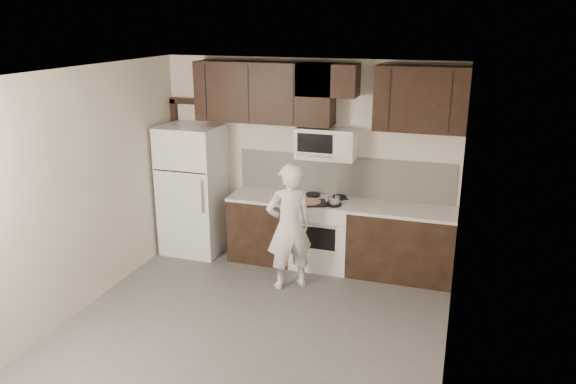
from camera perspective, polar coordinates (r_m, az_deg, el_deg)
The scene contains 14 objects.
floor at distance 6.11m, azimuth -4.13°, elevation -14.22°, with size 4.50×4.50×0.00m, color #565351.
back_wall at distance 7.57m, azimuth 2.01°, elevation 3.21°, with size 4.00×4.00×0.00m, color beige.
ceiling at distance 5.23m, azimuth -4.77°, elevation 11.86°, with size 4.50×4.50×0.00m, color white.
counter_run at distance 7.42m, azimuth 5.77°, elevation -4.43°, with size 2.95×0.64×0.91m.
stove at distance 7.48m, azimuth 3.50°, elevation -4.14°, with size 0.76×0.66×0.94m.
backsplash at distance 7.48m, azimuth 5.66°, elevation 1.63°, with size 2.90×0.02×0.54m, color beige.
upper_cabinets at distance 7.17m, azimuth 3.32°, elevation 10.00°, with size 3.48×0.35×0.78m.
microwave at distance 7.24m, azimuth 3.90°, elevation 4.98°, with size 0.76×0.42×0.40m.
refrigerator at distance 7.92m, azimuth -9.59°, elevation 0.25°, with size 0.80×0.76×1.80m.
door_trim at distance 8.27m, azimuth -10.99°, elevation 3.40°, with size 0.50×0.08×2.12m.
saucepan at distance 7.13m, azimuth 4.69°, elevation -0.91°, with size 0.25×0.16×0.15m.
baking_tray at distance 7.18m, azimuth 2.27°, elevation -1.13°, with size 0.40×0.30×0.02m, color black.
pizza at distance 7.18m, azimuth 2.27°, elevation -0.98°, with size 0.27×0.27×0.02m, color beige.
person at distance 6.76m, azimuth 0.12°, elevation -3.53°, with size 0.57×0.38×1.58m, color silver.
Camera 1 is at (2.00, -4.81, 3.19)m, focal length 35.00 mm.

